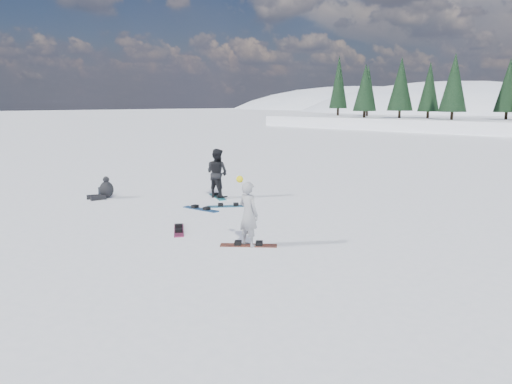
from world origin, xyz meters
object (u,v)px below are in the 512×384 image
snowboard_loose_a (228,206)px  snowboard_loose_c (201,209)px  seated_rider (105,190)px  gear_bag (103,191)px  snowboarder_woman (248,214)px  snowboard_loose_b (179,230)px  snowboarder_man (217,173)px

snowboard_loose_a → snowboard_loose_c: bearing=-159.6°
snowboard_loose_c → snowboard_loose_a: bearing=64.5°
seated_rider → gear_bag: size_ratio=2.40×
snowboarder_woman → snowboard_loose_b: 2.75m
snowboarder_man → seated_rider: (-2.97, -3.25, -0.64)m
snowboarder_man → snowboarder_woman: bearing=136.0°
snowboard_loose_a → snowboarder_man: bearing=99.0°
snowboarder_woman → seated_rider: size_ratio=1.72×
snowboard_loose_b → snowboard_loose_a: bearing=150.7°
snowboard_loose_a → snowboarder_woman: bearing=-88.2°
snowboard_loose_a → gear_bag: bearing=148.8°
snowboarder_man → gear_bag: size_ratio=4.31×
snowboarder_man → gear_bag: (-3.67, -3.00, -0.82)m
snowboarder_woman → snowboard_loose_a: size_ratio=1.24×
snowboard_loose_c → snowboard_loose_b: bearing=-59.6°
snowboarder_man → seated_rider: size_ratio=1.79×
seated_rider → snowboard_loose_a: seated_rider is taller
snowboard_loose_b → snowboarder_man: bearing=163.1°
gear_bag → snowboarder_woman: bearing=-5.1°
snowboard_loose_b → snowboard_loose_c: (-1.85, 2.29, 0.00)m
snowboarder_woman → snowboarder_man: bearing=-33.5°
gear_bag → snowboard_loose_b: 6.98m
snowboarder_woman → gear_bag: (-9.46, 0.84, -0.72)m
gear_bag → snowboard_loose_c: (5.02, 1.08, -0.14)m
snowboard_loose_b → snowboard_loose_a: same height
seated_rider → snowboard_loose_c: seated_rider is taller
snowboarder_man → seated_rider: 4.45m
snowboarder_man → snowboard_loose_a: 2.12m
gear_bag → snowboard_loose_b: bearing=-10.0°
snowboarder_woman → snowboard_loose_b: snowboarder_woman is taller
seated_rider → snowboard_loose_c: (4.32, 1.33, -0.32)m
snowboarder_woman → gear_bag: bearing=-5.0°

